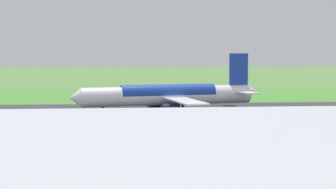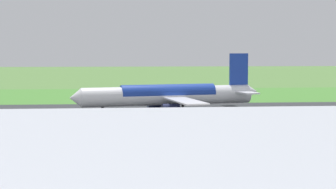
{
  "view_description": "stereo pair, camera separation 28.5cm",
  "coord_description": "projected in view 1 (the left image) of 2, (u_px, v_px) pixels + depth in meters",
  "views": [
    {
      "loc": [
        8.85,
        150.78,
        16.85
      ],
      "look_at": [
        -4.91,
        0.0,
        4.5
      ],
      "focal_mm": 58.88,
      "sensor_mm": 36.0,
      "label": 1
    },
    {
      "loc": [
        8.57,
        150.81,
        16.85
      ],
      "look_at": [
        -4.91,
        0.0,
        4.5
      ],
      "focal_mm": 58.88,
      "sensor_mm": 36.0,
      "label": 2
    }
  ],
  "objects": [
    {
      "name": "traffic_cone_orange",
      "position": [
        109.0,
        96.0,
        195.81
      ],
      "size": [
        0.4,
        0.4,
        0.55
      ],
      "primitive_type": "cone",
      "color": "orange",
      "rests_on": "ground"
    },
    {
      "name": "grass_verge_foreground",
      "position": [
        143.0,
        96.0,
        198.28
      ],
      "size": [
        600.0,
        80.0,
        0.04
      ],
      "primitive_type": "cube",
      "color": "#478534",
      "rests_on": "ground"
    },
    {
      "name": "no_stopping_sign",
      "position": [
        123.0,
        93.0,
        193.72
      ],
      "size": [
        0.6,
        0.1,
        2.63
      ],
      "color": "slate",
      "rests_on": "ground"
    },
    {
      "name": "ground_plane",
      "position": [
        150.0,
        111.0,
        151.83
      ],
      "size": [
        800.0,
        800.0,
        0.0
      ],
      "primitive_type": "plane",
      "color": "#547F3D"
    },
    {
      "name": "runway_asphalt",
      "position": [
        150.0,
        111.0,
        151.83
      ],
      "size": [
        600.0,
        40.25,
        0.06
      ],
      "primitive_type": "cube",
      "color": "#2D3033",
      "rests_on": "ground"
    },
    {
      "name": "apron_concrete",
      "position": [
        181.0,
        168.0,
        78.14
      ],
      "size": [
        440.0,
        110.0,
        0.05
      ],
      "primitive_type": "cube",
      "color": "gray",
      "rests_on": "ground"
    },
    {
      "name": "airliner_main",
      "position": [
        169.0,
        95.0,
        152.03
      ],
      "size": [
        53.8,
        44.31,
        15.88
      ],
      "color": "white",
      "rests_on": "ground"
    }
  ]
}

